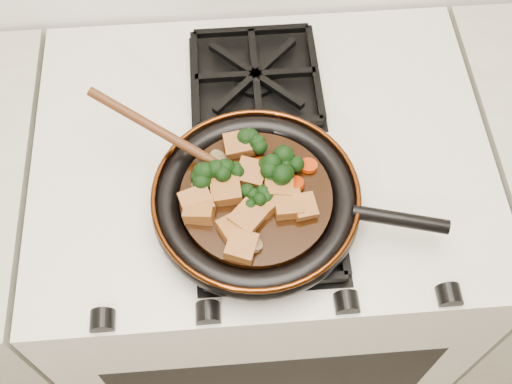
{
  "coord_description": "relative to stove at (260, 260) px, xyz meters",
  "views": [
    {
      "loc": [
        -0.06,
        1.1,
        1.78
      ],
      "look_at": [
        -0.02,
        1.57,
        0.97
      ],
      "focal_mm": 45.0,
      "sensor_mm": 36.0,
      "label": 1
    }
  ],
  "objects": [
    {
      "name": "broccoli_floret_6",
      "position": [
        -0.06,
        -0.08,
        0.52
      ],
      "size": [
        0.09,
        0.09,
        0.07
      ],
      "primitive_type": null,
      "rotation": [
        0.2,
        -0.03,
        0.73
      ],
      "color": "black",
      "rests_on": "braising_sauce"
    },
    {
      "name": "broccoli_floret_2",
      "position": [
        -0.02,
        -0.13,
        0.52
      ],
      "size": [
        0.08,
        0.07,
        0.06
      ],
      "primitive_type": null,
      "rotation": [
        0.23,
        0.05,
        1.84
      ],
      "color": "black",
      "rests_on": "braising_sauce"
    },
    {
      "name": "carrot_coin_0",
      "position": [
        -0.02,
        -0.03,
        0.51
      ],
      "size": [
        0.03,
        0.03,
        0.01
      ],
      "primitive_type": "cylinder",
      "rotation": [
        -0.04,
        -0.04,
        0.0
      ],
      "color": "#A32704",
      "rests_on": "braising_sauce"
    },
    {
      "name": "carrot_coin_1",
      "position": [
        -0.01,
        -0.07,
        0.51
      ],
      "size": [
        0.03,
        0.03,
        0.02
      ],
      "primitive_type": "cylinder",
      "rotation": [
        -0.15,
        -0.25,
        0.0
      ],
      "color": "#A32704",
      "rests_on": "braising_sauce"
    },
    {
      "name": "broccoli_floret_3",
      "position": [
        -0.02,
        -0.04,
        0.52
      ],
      "size": [
        0.09,
        0.08,
        0.06
      ],
      "primitive_type": null,
      "rotation": [
        -0.1,
        -0.05,
        1.09
      ],
      "color": "black",
      "rests_on": "braising_sauce"
    },
    {
      "name": "skillet",
      "position": [
        -0.02,
        -0.12,
        0.49
      ],
      "size": [
        0.44,
        0.32,
        0.05
      ],
      "rotation": [
        0.0,
        0.0,
        -0.26
      ],
      "color": "black",
      "rests_on": "burner_grate_front"
    },
    {
      "name": "burner_grate_front",
      "position": [
        0.0,
        -0.14,
        0.46
      ],
      "size": [
        0.23,
        0.23,
        0.03
      ],
      "primitive_type": null,
      "color": "black",
      "rests_on": "stove"
    },
    {
      "name": "carrot_coin_3",
      "position": [
        0.04,
        -0.11,
        0.51
      ],
      "size": [
        0.03,
        0.03,
        0.02
      ],
      "primitive_type": "cylinder",
      "rotation": [
        -0.29,
        -0.17,
        0.0
      ],
      "color": "#A32704",
      "rests_on": "braising_sauce"
    },
    {
      "name": "carrot_coin_4",
      "position": [
        0.03,
        -0.13,
        0.51
      ],
      "size": [
        0.03,
        0.03,
        0.02
      ],
      "primitive_type": "cylinder",
      "rotation": [
        -0.19,
        0.12,
        0.0
      ],
      "color": "#A32704",
      "rests_on": "braising_sauce"
    },
    {
      "name": "broccoli_floret_1",
      "position": [
        -0.09,
        -0.1,
        0.52
      ],
      "size": [
        0.09,
        0.1,
        0.08
      ],
      "primitive_type": null,
      "rotation": [
        -0.23,
        -0.15,
        2.32
      ],
      "color": "black",
      "rests_on": "braising_sauce"
    },
    {
      "name": "tofu_cube_6",
      "position": [
        -0.0,
        -0.14,
        0.52
      ],
      "size": [
        0.06,
        0.05,
        0.03
      ],
      "primitive_type": "cube",
      "rotation": [
        -0.09,
        0.07,
        2.23
      ],
      "color": "brown",
      "rests_on": "braising_sauce"
    },
    {
      "name": "tofu_cube_0",
      "position": [
        -0.05,
        -0.21,
        0.52
      ],
      "size": [
        0.05,
        0.05,
        0.02
      ],
      "primitive_type": "cube",
      "rotation": [
        0.01,
        -0.05,
        2.78
      ],
      "color": "brown",
      "rests_on": "braising_sauce"
    },
    {
      "name": "mushroom_slice_2",
      "position": [
        -0.1,
        -0.1,
        0.52
      ],
      "size": [
        0.04,
        0.04,
        0.03
      ],
      "primitive_type": "cylinder",
      "rotation": [
        0.74,
        0.0,
        2.26
      ],
      "color": "olive",
      "rests_on": "braising_sauce"
    },
    {
      "name": "mushroom_slice_0",
      "position": [
        -0.07,
        -0.06,
        0.52
      ],
      "size": [
        0.04,
        0.04,
        0.03
      ],
      "primitive_type": "cylinder",
      "rotation": [
        0.7,
        0.0,
        1.83
      ],
      "color": "olive",
      "rests_on": "braising_sauce"
    },
    {
      "name": "tofu_cube_8",
      "position": [
        -0.06,
        -0.18,
        0.52
      ],
      "size": [
        0.05,
        0.05,
        0.02
      ],
      "primitive_type": "cube",
      "rotation": [
        0.06,
        0.07,
        2.04
      ],
      "color": "brown",
      "rests_on": "braising_sauce"
    },
    {
      "name": "broccoli_floret_0",
      "position": [
        0.02,
        -0.1,
        0.52
      ],
      "size": [
        0.08,
        0.07,
        0.06
      ],
      "primitive_type": null,
      "rotation": [
        -0.05,
        0.04,
        1.83
      ],
      "color": "black",
      "rests_on": "braising_sauce"
    },
    {
      "name": "tofu_cube_1",
      "position": [
        0.05,
        -0.15,
        0.52
      ],
      "size": [
        0.04,
        0.04,
        0.03
      ],
      "primitive_type": "cube",
      "rotation": [
        0.08,
        -0.12,
        1.74
      ],
      "color": "brown",
      "rests_on": "braising_sauce"
    },
    {
      "name": "carrot_coin_2",
      "position": [
        0.06,
        -0.08,
        0.51
      ],
      "size": [
        0.03,
        0.03,
        0.01
      ],
      "primitive_type": "cylinder",
      "rotation": [
        -0.16,
        0.06,
        0.0
      ],
      "color": "#A32704",
      "rests_on": "braising_sauce"
    },
    {
      "name": "mushroom_slice_1",
      "position": [
        -0.03,
        -0.2,
        0.52
      ],
      "size": [
        0.04,
        0.04,
        0.02
      ],
      "primitive_type": "cylinder",
      "rotation": [
        0.62,
        0.0,
        2.15
      ],
      "color": "olive",
      "rests_on": "braising_sauce"
    },
    {
      "name": "burner_grate_back",
      "position": [
        0.0,
        0.14,
        0.46
      ],
      "size": [
        0.23,
        0.23,
        0.03
      ],
      "primitive_type": null,
      "color": "black",
      "rests_on": "stove"
    },
    {
      "name": "tofu_cube_9",
      "position": [
        -0.04,
        -0.04,
        0.52
      ],
      "size": [
        0.05,
        0.04,
        0.03
      ],
      "primitive_type": "cube",
      "rotation": [
        0.08,
        -0.11,
        0.09
      ],
      "color": "brown",
      "rests_on": "braising_sauce"
    },
    {
      "name": "stove",
      "position": [
        0.0,
        0.0,
        0.0
      ],
      "size": [
        0.76,
        0.6,
        0.9
      ],
      "primitive_type": "cube",
      "color": "beige",
      "rests_on": "ground"
    },
    {
      "name": "braising_sauce",
      "position": [
        -0.02,
        -0.12,
        0.5
      ],
      "size": [
        0.23,
        0.23,
        0.02
      ],
      "primitive_type": "cylinder",
      "color": "black",
      "rests_on": "skillet"
    },
    {
      "name": "tofu_cube_4",
      "position": [
        -0.02,
        -0.09,
        0.52
      ],
      "size": [
        0.05,
        0.05,
        0.03
      ],
      "primitive_type": "cube",
      "rotation": [
        0.02,
        -0.06,
        1.22
      ],
      "color": "brown",
      "rests_on": "braising_sauce"
    },
    {
      "name": "carrot_coin_5",
      "position": [
        -0.0,
        -0.11,
        0.51
      ],
      "size": [
        0.03,
        0.03,
        0.02
      ],
      "primitive_type": "cylinder",
      "rotation": [
        -0.22,
        -0.14,
        0.0
      ],
      "color": "#A32704",
      "rests_on": "braising_sauce"
    },
    {
      "name": "tofu_cube_3",
      "position": [
        -0.06,
        -0.11,
        0.52
      ],
      "size": [
        0.05,
        0.05,
        0.03
      ],
      "primitive_type": "cube",
      "rotation": [
        -0.0,
        -0.05,
        0.07
      ],
      "color": "brown",
      "rests_on": "braising_sauce"
    },
    {
      "name": "wooden_spoon",
      "position": [
        -0.11,
        -0.05,
        0.53
      ],
      "size": [
        0.15,
        0.1,
        0.25
      ],
      "rotation": [
        0.0,
        0.0,
        2.62
      ],
      "color": "#47240F",
      "rests_on": "braising_sauce"
    },
    {
      "name": "tofu_cube_2",
      "position": [
        -0.1,
        -0.14,
        0.52
      ],
      "size": [
        0.05,
        0.05,
        0.03
      ],
      "primitive_type": "cube",
      "rotation": [
        0.11,
        0.12,
        2.98
      ],
      "color": "brown",
      "rests_on": "braising_sauce"
    },
    {
      "name": "broccoli_floret_5",
      "position": [
        0.03,
        -0.08,
        0.52
      ],
      "size": [
        0.08,
        0.08,
        0.06
      ],
      "primitive_type": null,
      "rotation": [
        -0.02,
        0.14,
        0.88
      ],
      "color": "black",
      "rests_on": "braising_sauce"
    },
    {
      "name": "broccoli_floret_4",
      "position": [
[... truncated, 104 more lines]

